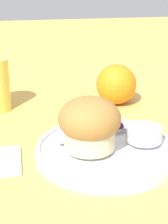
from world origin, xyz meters
name	(u,v)px	position (x,y,z in m)	size (l,w,h in m)	color
ground_plane	(94,151)	(0.00, 0.00, 0.00)	(3.00, 3.00, 0.00)	tan
plate	(106,150)	(0.01, -0.02, 0.01)	(0.22, 0.22, 0.02)	white
muffin	(90,124)	(-0.01, -0.02, 0.06)	(0.09, 0.09, 0.08)	beige
cream_ramekin	(144,133)	(0.08, -0.02, 0.03)	(0.06, 0.06, 0.02)	silver
berry_pair	(116,126)	(0.04, 0.03, 0.03)	(0.03, 0.01, 0.01)	#4C194C
butter_knife	(105,132)	(0.02, 0.02, 0.02)	(0.16, 0.06, 0.00)	#B7B7BC
orange_fruit	(116,84)	(0.09, 0.20, 0.04)	(0.08, 0.08, 0.08)	orange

